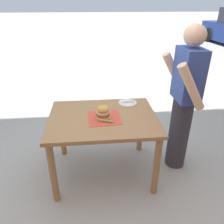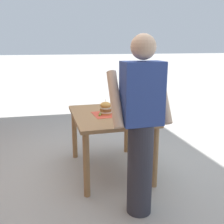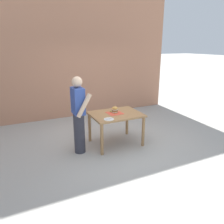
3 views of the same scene
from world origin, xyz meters
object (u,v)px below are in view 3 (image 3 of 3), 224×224
Objects in this scene: pickle_spear at (112,112)px; side_plate_with_forks at (109,119)px; diner_across_table at (79,114)px; sandwich at (115,110)px; patio_table at (116,118)px.

pickle_spear reaches higher than side_plate_with_forks.
side_plate_with_forks is 0.13× the size of diner_across_table.
sandwich reaches higher than side_plate_with_forks.
diner_across_table is (-0.11, 0.91, 0.04)m from sandwich.
diner_across_table reaches higher than patio_table.
side_plate_with_forks is at bearing 138.65° from sandwich.
sandwich is at bearing 0.32° from patio_table.
patio_table is at bearing -45.96° from side_plate_with_forks.
pickle_spear is at bearing -31.65° from side_plate_with_forks.
pickle_spear reaches higher than patio_table.
diner_across_table reaches higher than sandwich.
pickle_spear is at bearing 28.09° from sandwich.
diner_across_table is at bearing 93.64° from patio_table.
diner_across_table is at bearing 102.73° from pickle_spear.
pickle_spear is 0.90m from diner_across_table.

